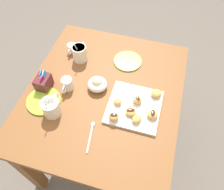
{
  "coord_description": "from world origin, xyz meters",
  "views": [
    {
      "loc": [
        -0.67,
        -0.24,
        1.71
      ],
      "look_at": [
        -0.02,
        -0.06,
        0.74
      ],
      "focal_mm": 35.52,
      "sensor_mm": 36.0,
      "label": 1
    }
  ],
  "objects_px": {
    "coffee_mug_cream_right": "(80,53)",
    "beignet_1": "(137,100)",
    "beignet_0": "(153,115)",
    "beignet_6": "(156,94)",
    "chocolate_sauce_pitcher": "(72,48)",
    "dining_table": "(104,105)",
    "sugar_caddy": "(43,82)",
    "cream_pitcher_white": "(67,84)",
    "ice_cream_bowl": "(97,84)",
    "saucer_lime_left": "(44,101)",
    "beignet_3": "(114,117)",
    "beignet_4": "(131,112)",
    "saucer_lime_right": "(128,61)",
    "beignet_2": "(118,102)",
    "beignet_5": "(137,119)",
    "pastry_plate_square": "(134,107)",
    "coffee_mug_cream_left": "(51,107)"
  },
  "relations": [
    {
      "from": "saucer_lime_left",
      "to": "beignet_3",
      "type": "distance_m",
      "value": 0.39
    },
    {
      "from": "dining_table",
      "to": "beignet_4",
      "type": "xyz_separation_m",
      "value": [
        -0.1,
        -0.18,
        0.16
      ]
    },
    {
      "from": "beignet_6",
      "to": "beignet_0",
      "type": "bearing_deg",
      "value": -178.2
    },
    {
      "from": "beignet_0",
      "to": "beignet_1",
      "type": "xyz_separation_m",
      "value": [
        0.06,
        0.09,
        0.0
      ]
    },
    {
      "from": "coffee_mug_cream_left",
      "to": "beignet_6",
      "type": "xyz_separation_m",
      "value": [
        0.24,
        -0.49,
        -0.02
      ]
    },
    {
      "from": "cream_pitcher_white",
      "to": "saucer_lime_right",
      "type": "xyz_separation_m",
      "value": [
        0.29,
        -0.27,
        -0.03
      ]
    },
    {
      "from": "saucer_lime_right",
      "to": "sugar_caddy",
      "type": "bearing_deg",
      "value": 128.57
    },
    {
      "from": "pastry_plate_square",
      "to": "cream_pitcher_white",
      "type": "distance_m",
      "value": 0.38
    },
    {
      "from": "chocolate_sauce_pitcher",
      "to": "beignet_5",
      "type": "xyz_separation_m",
      "value": [
        -0.38,
        -0.5,
        0.0
      ]
    },
    {
      "from": "beignet_1",
      "to": "beignet_2",
      "type": "height_order",
      "value": "beignet_1"
    },
    {
      "from": "saucer_lime_right",
      "to": "beignet_2",
      "type": "xyz_separation_m",
      "value": [
        -0.32,
        -0.02,
        0.03
      ]
    },
    {
      "from": "dining_table",
      "to": "beignet_6",
      "type": "xyz_separation_m",
      "value": [
        0.04,
        -0.28,
        0.16
      ]
    },
    {
      "from": "beignet_5",
      "to": "chocolate_sauce_pitcher",
      "type": "bearing_deg",
      "value": 52.64
    },
    {
      "from": "sugar_caddy",
      "to": "beignet_3",
      "type": "bearing_deg",
      "value": -102.74
    },
    {
      "from": "coffee_mug_cream_right",
      "to": "chocolate_sauce_pitcher",
      "type": "distance_m",
      "value": 0.09
    },
    {
      "from": "ice_cream_bowl",
      "to": "beignet_1",
      "type": "height_order",
      "value": "ice_cream_bowl"
    },
    {
      "from": "beignet_1",
      "to": "beignet_5",
      "type": "height_order",
      "value": "beignet_1"
    },
    {
      "from": "beignet_2",
      "to": "pastry_plate_square",
      "type": "bearing_deg",
      "value": -84.88
    },
    {
      "from": "beignet_1",
      "to": "beignet_6",
      "type": "bearing_deg",
      "value": -51.15
    },
    {
      "from": "beignet_4",
      "to": "beignet_5",
      "type": "bearing_deg",
      "value": -129.75
    },
    {
      "from": "coffee_mug_cream_right",
      "to": "beignet_3",
      "type": "distance_m",
      "value": 0.47
    },
    {
      "from": "chocolate_sauce_pitcher",
      "to": "dining_table",
      "type": "bearing_deg",
      "value": -130.98
    },
    {
      "from": "dining_table",
      "to": "coffee_mug_cream_right",
      "type": "height_order",
      "value": "coffee_mug_cream_right"
    },
    {
      "from": "saucer_lime_left",
      "to": "beignet_4",
      "type": "height_order",
      "value": "beignet_4"
    },
    {
      "from": "coffee_mug_cream_right",
      "to": "beignet_1",
      "type": "distance_m",
      "value": 0.46
    },
    {
      "from": "beignet_0",
      "to": "beignet_6",
      "type": "height_order",
      "value": "same"
    },
    {
      "from": "sugar_caddy",
      "to": "dining_table",
      "type": "bearing_deg",
      "value": -79.63
    },
    {
      "from": "coffee_mug_cream_left",
      "to": "beignet_5",
      "type": "bearing_deg",
      "value": -81.64
    },
    {
      "from": "sugar_caddy",
      "to": "cream_pitcher_white",
      "type": "bearing_deg",
      "value": -77.24
    },
    {
      "from": "saucer_lime_right",
      "to": "beignet_0",
      "type": "relative_size",
      "value": 3.14
    },
    {
      "from": "beignet_1",
      "to": "saucer_lime_right",
      "type": "bearing_deg",
      "value": 22.95
    },
    {
      "from": "beignet_2",
      "to": "beignet_6",
      "type": "bearing_deg",
      "value": -60.12
    },
    {
      "from": "cream_pitcher_white",
      "to": "beignet_3",
      "type": "height_order",
      "value": "cream_pitcher_white"
    },
    {
      "from": "beignet_1",
      "to": "beignet_3",
      "type": "distance_m",
      "value": 0.16
    },
    {
      "from": "sugar_caddy",
      "to": "beignet_5",
      "type": "xyz_separation_m",
      "value": [
        -0.07,
        -0.54,
        -0.01
      ]
    },
    {
      "from": "cream_pitcher_white",
      "to": "beignet_1",
      "type": "bearing_deg",
      "value": -89.38
    },
    {
      "from": "cream_pitcher_white",
      "to": "beignet_0",
      "type": "height_order",
      "value": "cream_pitcher_white"
    },
    {
      "from": "sugar_caddy",
      "to": "saucer_lime_left",
      "type": "height_order",
      "value": "sugar_caddy"
    },
    {
      "from": "cream_pitcher_white",
      "to": "beignet_1",
      "type": "xyz_separation_m",
      "value": [
        0.0,
        -0.39,
        -0.01
      ]
    },
    {
      "from": "ice_cream_bowl",
      "to": "beignet_4",
      "type": "relative_size",
      "value": 1.95
    },
    {
      "from": "coffee_mug_cream_left",
      "to": "beignet_0",
      "type": "xyz_separation_m",
      "value": [
        0.11,
        -0.49,
        -0.02
      ]
    },
    {
      "from": "coffee_mug_cream_right",
      "to": "beignet_4",
      "type": "distance_m",
      "value": 0.49
    },
    {
      "from": "dining_table",
      "to": "beignet_6",
      "type": "height_order",
      "value": "beignet_6"
    },
    {
      "from": "saucer_lime_left",
      "to": "beignet_3",
      "type": "bearing_deg",
      "value": -90.88
    },
    {
      "from": "coffee_mug_cream_left",
      "to": "beignet_4",
      "type": "distance_m",
      "value": 0.4
    },
    {
      "from": "dining_table",
      "to": "sugar_caddy",
      "type": "bearing_deg",
      "value": 100.37
    },
    {
      "from": "beignet_4",
      "to": "beignet_5",
      "type": "distance_m",
      "value": 0.05
    },
    {
      "from": "saucer_lime_left",
      "to": "beignet_2",
      "type": "xyz_separation_m",
      "value": [
        0.09,
        -0.38,
        0.03
      ]
    },
    {
      "from": "beignet_2",
      "to": "beignet_4",
      "type": "height_order",
      "value": "beignet_2"
    },
    {
      "from": "beignet_2",
      "to": "beignet_3",
      "type": "xyz_separation_m",
      "value": [
        -0.09,
        -0.01,
        0.0
      ]
    }
  ]
}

